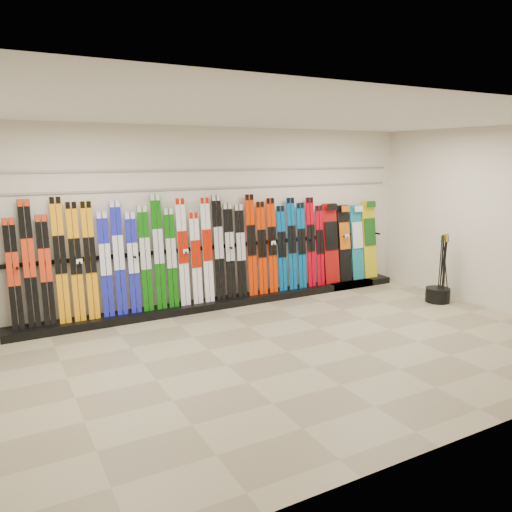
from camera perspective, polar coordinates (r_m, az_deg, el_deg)
floor at (r=6.67m, az=3.66°, el=-10.86°), size 8.00×8.00×0.00m
back_wall at (r=8.46m, az=-5.32°, el=4.36°), size 8.00×0.00×8.00m
right_wall at (r=9.05m, az=25.78°, el=3.74°), size 0.00×5.00×5.00m
ceiling at (r=6.20m, az=4.02°, el=15.77°), size 8.00×8.00×0.00m
ski_rack_base at (r=8.64m, az=-3.19°, el=-5.22°), size 8.00×0.40×0.12m
skis at (r=8.19m, az=-7.81°, el=0.21°), size 5.38×0.19×1.84m
snowboards at (r=9.95m, az=10.74°, el=1.57°), size 1.28×0.24×1.53m
pole_bin at (r=9.36m, az=20.04°, el=-4.20°), size 0.42×0.42×0.25m
ski_poles at (r=9.28m, az=20.58°, el=-1.28°), size 0.24×0.22×1.18m
slatwall_rail_0 at (r=8.40m, az=-5.33°, el=7.73°), size 7.60×0.02×0.03m
slatwall_rail_1 at (r=8.38m, az=-5.36°, el=9.78°), size 7.60×0.02×0.03m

